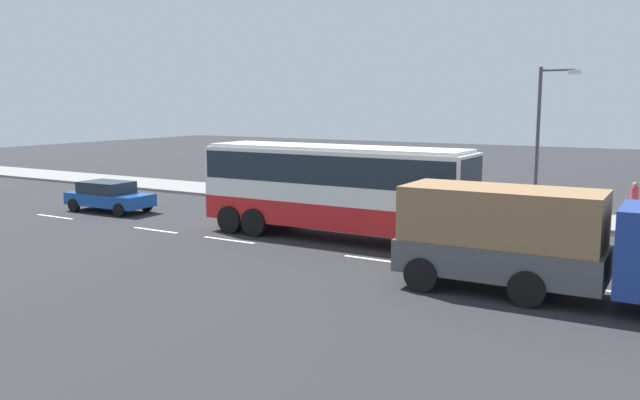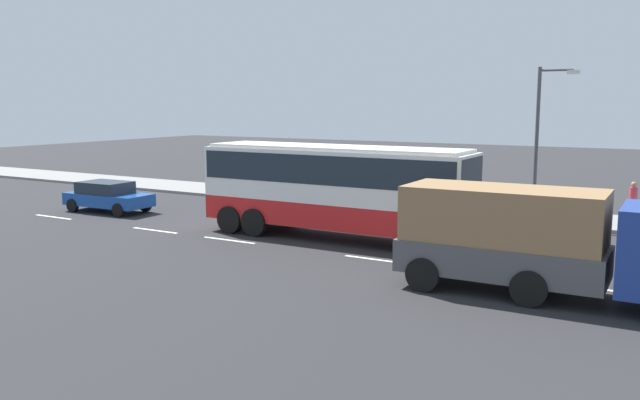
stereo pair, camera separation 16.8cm
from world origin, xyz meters
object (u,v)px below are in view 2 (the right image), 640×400
at_px(car_blue_saloon, 108,196).
at_px(street_lamp, 541,133).
at_px(coach_bus, 335,182).
at_px(cargo_truck, 544,238).
at_px(pedestrian_near_curb, 633,199).

relative_size(car_blue_saloon, street_lamp, 0.66).
bearing_deg(coach_bus, street_lamp, 49.84).
height_order(car_blue_saloon, street_lamp, street_lamp).
bearing_deg(cargo_truck, street_lamp, 101.64).
distance_m(cargo_truck, car_blue_saloon, 21.38).
distance_m(coach_bus, cargo_truck, 9.42).
relative_size(cargo_truck, pedestrian_near_curb, 4.51).
bearing_deg(street_lamp, cargo_truck, -77.07).
bearing_deg(coach_bus, cargo_truck, -24.43).
relative_size(coach_bus, pedestrian_near_curb, 6.05).
bearing_deg(pedestrian_near_curb, street_lamp, 144.38).
distance_m(coach_bus, pedestrian_near_curb, 12.89).
relative_size(coach_bus, street_lamp, 1.64).
distance_m(pedestrian_near_curb, street_lamp, 4.71).
xyz_separation_m(car_blue_saloon, street_lamp, (18.48, 7.24, 3.15)).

